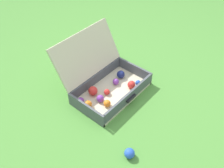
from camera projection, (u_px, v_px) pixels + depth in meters
The scene contains 3 objects.
ground_plane at pixel (115, 95), 2.10m from camera, with size 16.00×16.00×0.00m, color #4C8C38.
open_suitcase at pixel (105, 81), 2.08m from camera, with size 0.64×0.58×0.46m.
stray_ball_on_grass at pixel (129, 153), 1.65m from camera, with size 0.07×0.07×0.07m, color blue.
Camera 1 is at (-1.15, -0.94, 1.50)m, focal length 39.63 mm.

